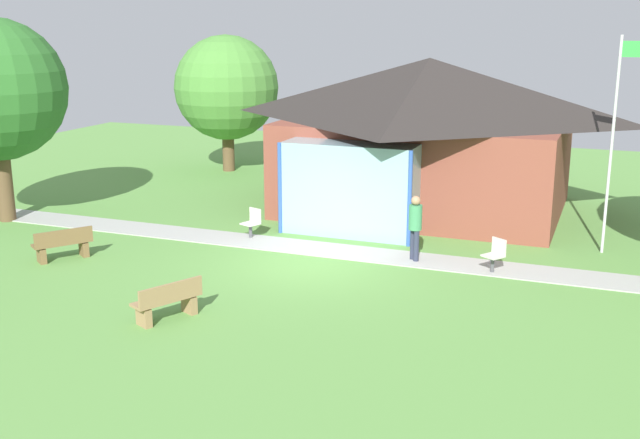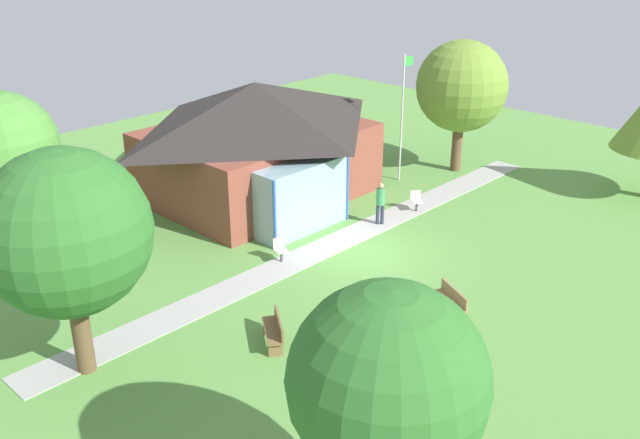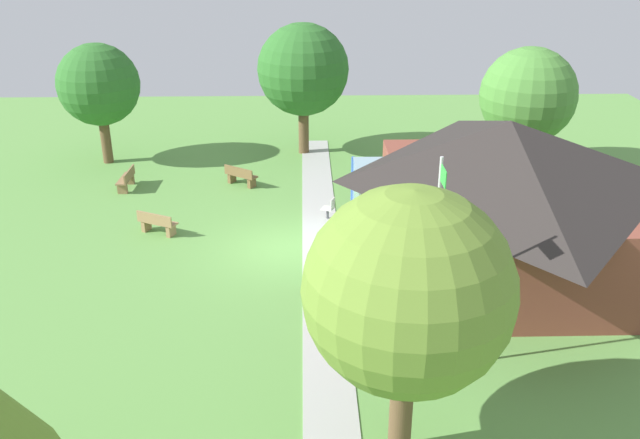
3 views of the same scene
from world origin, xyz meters
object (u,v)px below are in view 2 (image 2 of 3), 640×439
(bench_front_center, at_px, (450,302))
(bench_front_left, at_px, (418,402))
(patio_chair_lawn_spare, at_px, (416,202))
(visitor_on_path, at_px, (380,200))
(bench_mid_left, at_px, (274,332))
(tree_lawn_corner, at_px, (388,382))
(pavilion, at_px, (258,139))
(flagpole, at_px, (402,112))
(patio_chair_west, at_px, (281,251))
(tree_east_hedge, at_px, (462,87))
(tree_behind_pavilion_left, at_px, (1,149))
(tree_west_hedge, at_px, (66,233))

(bench_front_center, bearing_deg, bench_front_left, 141.60)
(patio_chair_lawn_spare, xyz_separation_m, visitor_on_path, (-2.09, 0.20, 0.61))
(bench_mid_left, distance_m, visitor_on_path, 9.18)
(bench_front_left, height_order, tree_lawn_corner, tree_lawn_corner)
(bench_front_center, xyz_separation_m, patio_chair_lawn_spare, (5.85, 5.64, 0.01))
(patio_chair_lawn_spare, bearing_deg, visitor_on_path, 28.27)
(pavilion, distance_m, bench_front_left, 15.58)
(bench_mid_left, relative_size, tree_lawn_corner, 0.27)
(bench_front_center, relative_size, bench_front_left, 1.02)
(pavilion, relative_size, flagpole, 1.68)
(flagpole, distance_m, patio_chair_west, 10.08)
(visitor_on_path, bearing_deg, tree_lawn_corner, 85.45)
(bench_mid_left, bearing_deg, tree_east_hedge, -38.70)
(patio_chair_west, height_order, tree_behind_pavilion_left, tree_behind_pavilion_left)
(pavilion, distance_m, tree_west_hedge, 13.34)
(flagpole, xyz_separation_m, tree_lawn_corner, (-16.29, -12.28, 0.50))
(bench_front_center, xyz_separation_m, patio_chair_west, (-1.13, 6.30, 0.01))
(bench_mid_left, height_order, patio_chair_lawn_spare, patio_chair_lawn_spare)
(flagpole, relative_size, patio_chair_lawn_spare, 6.66)
(bench_mid_left, relative_size, tree_behind_pavilion_left, 0.27)
(bench_front_center, bearing_deg, tree_behind_pavilion_left, 49.38)
(patio_chair_lawn_spare, height_order, tree_west_hedge, tree_west_hedge)
(patio_chair_west, relative_size, visitor_on_path, 0.49)
(flagpole, xyz_separation_m, visitor_on_path, (-4.57, -2.59, -2.13))
(bench_front_center, relative_size, patio_chair_west, 1.79)
(flagpole, bearing_deg, patio_chair_west, -167.30)
(tree_lawn_corner, bearing_deg, tree_behind_pavilion_left, 85.81)
(bench_mid_left, bearing_deg, patio_chair_west, -10.22)
(patio_chair_lawn_spare, bearing_deg, tree_west_hedge, 34.78)
(bench_front_center, relative_size, visitor_on_path, 0.89)
(tree_west_hedge, distance_m, tree_lawn_corner, 9.29)
(bench_front_left, height_order, tree_east_hedge, tree_east_hedge)
(tree_west_hedge, height_order, tree_lawn_corner, tree_west_hedge)
(flagpole, height_order, patio_chair_lawn_spare, flagpole)
(tree_lawn_corner, bearing_deg, flagpole, 37.00)
(visitor_on_path, bearing_deg, patio_chair_lawn_spare, -139.53)
(tree_east_hedge, bearing_deg, bench_mid_left, -163.63)
(tree_west_hedge, bearing_deg, pavilion, 27.82)
(flagpole, bearing_deg, visitor_on_path, -150.43)
(visitor_on_path, relative_size, tree_west_hedge, 0.28)
(patio_chair_west, relative_size, tree_east_hedge, 0.14)
(bench_mid_left, bearing_deg, tree_behind_pavilion_left, 42.85)
(bench_front_left, bearing_deg, tree_west_hedge, -56.47)
(patio_chair_west, xyz_separation_m, patio_chair_lawn_spare, (6.99, -0.66, 0.00))
(pavilion, xyz_separation_m, patio_chair_lawn_spare, (3.28, -5.90, -2.14))
(bench_front_center, distance_m, patio_chair_lawn_spare, 8.13)
(bench_front_center, bearing_deg, patio_chair_lawn_spare, -20.02)
(pavilion, height_order, tree_east_hedge, tree_east_hedge)
(flagpole, height_order, bench_mid_left, flagpole)
(patio_chair_west, xyz_separation_m, tree_lawn_corner, (-6.83, -10.15, 3.24))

